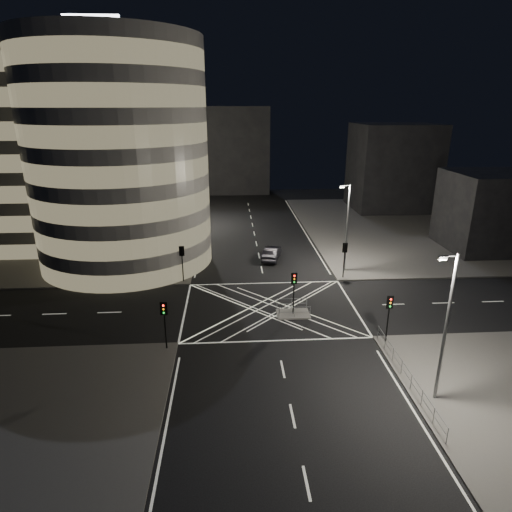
{
  "coord_description": "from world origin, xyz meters",
  "views": [
    {
      "loc": [
        -3.63,
        -36.49,
        18.22
      ],
      "look_at": [
        -0.92,
        6.42,
        3.0
      ],
      "focal_mm": 30.0,
      "sensor_mm": 36.0,
      "label": 1
    }
  ],
  "objects": [
    {
      "name": "traffic_signal_fr",
      "position": [
        8.8,
        6.8,
        2.91
      ],
      "size": [
        0.55,
        0.22,
        4.0
      ],
      "color": "black",
      "rests_on": "sidewalk_far_right"
    },
    {
      "name": "traffic_signal_nl",
      "position": [
        -8.8,
        -6.8,
        2.91
      ],
      "size": [
        0.55,
        0.22,
        4.0
      ],
      "color": "black",
      "rests_on": "sidewalk_near_left"
    },
    {
      "name": "traffic_signal_nr",
      "position": [
        8.8,
        -6.8,
        2.91
      ],
      "size": [
        0.55,
        0.22,
        4.0
      ],
      "color": "black",
      "rests_on": "sidewalk_near_right"
    },
    {
      "name": "sedan",
      "position": [
        1.5,
        13.54,
        0.84
      ],
      "size": [
        3.02,
        5.37,
        1.67
      ],
      "primitive_type": "imported",
      "rotation": [
        0.0,
        0.0,
        2.88
      ],
      "color": "black",
      "rests_on": "ground"
    },
    {
      "name": "tree_e",
      "position": [
        -10.5,
        33.0,
        4.62
      ],
      "size": [
        4.16,
        4.16,
        6.88
      ],
      "color": "black",
      "rests_on": "sidewalk_far_left"
    },
    {
      "name": "tree_b",
      "position": [
        -10.5,
        15.0,
        4.51
      ],
      "size": [
        4.34,
        4.34,
        6.86
      ],
      "color": "black",
      "rests_on": "sidewalk_far_left"
    },
    {
      "name": "building_far_end",
      "position": [
        -4.0,
        58.0,
        9.0
      ],
      "size": [
        18.0,
        8.0,
        18.0
      ],
      "primitive_type": "cube",
      "color": "black",
      "rests_on": "ground"
    },
    {
      "name": "office_block_rear",
      "position": [
        -22.0,
        42.0,
        11.15
      ],
      "size": [
        24.0,
        16.0,
        22.0
      ],
      "primitive_type": "cube",
      "color": "gray",
      "rests_on": "sidewalk_far_left"
    },
    {
      "name": "office_tower_curved",
      "position": [
        -20.74,
        18.74,
        12.65
      ],
      "size": [
        30.0,
        29.0,
        27.2
      ],
      "color": "gray",
      "rests_on": "sidewalk_far_left"
    },
    {
      "name": "tree_d",
      "position": [
        -10.5,
        27.0,
        4.86
      ],
      "size": [
        5.29,
        5.29,
        7.75
      ],
      "color": "black",
      "rests_on": "sidewalk_far_left"
    },
    {
      "name": "railing_island_north",
      "position": [
        2.0,
        -0.6,
        0.7
      ],
      "size": [
        2.8,
        0.06,
        1.1
      ],
      "primitive_type": "cube",
      "color": "slate",
      "rests_on": "central_island"
    },
    {
      "name": "central_island",
      "position": [
        2.0,
        -1.5,
        0.07
      ],
      "size": [
        3.0,
        2.0,
        0.15
      ],
      "primitive_type": "cube",
      "color": "slate",
      "rests_on": "ground"
    },
    {
      "name": "street_lamp_right_near",
      "position": [
        9.44,
        -14.0,
        5.54
      ],
      "size": [
        1.25,
        0.25,
        10.0
      ],
      "color": "slate",
      "rests_on": "sidewalk_near_right"
    },
    {
      "name": "tree_a",
      "position": [
        -10.5,
        9.0,
        4.43
      ],
      "size": [
        4.88,
        4.88,
        7.09
      ],
      "color": "black",
      "rests_on": "sidewalk_far_left"
    },
    {
      "name": "railing_island_south",
      "position": [
        2.0,
        -2.4,
        0.7
      ],
      "size": [
        2.8,
        0.06,
        1.1
      ],
      "primitive_type": "cube",
      "color": "slate",
      "rests_on": "central_island"
    },
    {
      "name": "street_lamp_right_far",
      "position": [
        9.44,
        9.0,
        5.54
      ],
      "size": [
        1.25,
        0.25,
        10.0
      ],
      "color": "slate",
      "rests_on": "sidewalk_far_right"
    },
    {
      "name": "building_right_near",
      "position": [
        30.0,
        16.0,
        5.15
      ],
      "size": [
        10.0,
        10.0,
        10.0
      ],
      "primitive_type": "cube",
      "color": "black",
      "rests_on": "sidewalk_far_right"
    },
    {
      "name": "ground",
      "position": [
        0.0,
        0.0,
        0.0
      ],
      "size": [
        120.0,
        120.0,
        0.0
      ],
      "primitive_type": "plane",
      "color": "black",
      "rests_on": "ground"
    },
    {
      "name": "building_right_far",
      "position": [
        26.0,
        40.0,
        7.65
      ],
      "size": [
        14.0,
        12.0,
        15.0
      ],
      "primitive_type": "cube",
      "color": "black",
      "rests_on": "sidewalk_far_right"
    },
    {
      "name": "traffic_signal_island",
      "position": [
        2.0,
        -1.5,
        2.91
      ],
      "size": [
        0.55,
        0.22,
        4.0
      ],
      "color": "black",
      "rests_on": "central_island"
    },
    {
      "name": "street_lamp_left_near",
      "position": [
        -9.44,
        12.0,
        5.54
      ],
      "size": [
        1.25,
        0.25,
        10.0
      ],
      "color": "slate",
      "rests_on": "sidewalk_far_left"
    },
    {
      "name": "tree_c",
      "position": [
        -10.5,
        21.0,
        4.97
      ],
      "size": [
        3.89,
        3.89,
        7.08
      ],
      "color": "black",
      "rests_on": "sidewalk_far_left"
    },
    {
      "name": "street_lamp_left_far",
      "position": [
        -9.44,
        30.0,
        5.54
      ],
      "size": [
        1.25,
        0.25,
        10.0
      ],
      "color": "slate",
      "rests_on": "sidewalk_far_left"
    },
    {
      "name": "sidewalk_far_left",
      "position": [
        -29.0,
        27.0,
        0.07
      ],
      "size": [
        42.0,
        42.0,
        0.15
      ],
      "primitive_type": "cube",
      "color": "#575552",
      "rests_on": "ground"
    },
    {
      "name": "traffic_signal_fl",
      "position": [
        -8.8,
        6.8,
        2.91
      ],
      "size": [
        0.55,
        0.22,
        4.0
      ],
      "color": "black",
      "rests_on": "sidewalk_far_left"
    },
    {
      "name": "sidewalk_far_right",
      "position": [
        29.0,
        27.0,
        0.07
      ],
      "size": [
        42.0,
        42.0,
        0.15
      ],
      "primitive_type": "cube",
      "color": "#575552",
      "rests_on": "ground"
    },
    {
      "name": "railing_near_right",
      "position": [
        8.3,
        -12.15,
        0.7
      ],
      "size": [
        0.06,
        11.7,
        1.1
      ],
      "primitive_type": "cube",
      "color": "slate",
      "rests_on": "sidewalk_near_right"
    }
  ]
}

